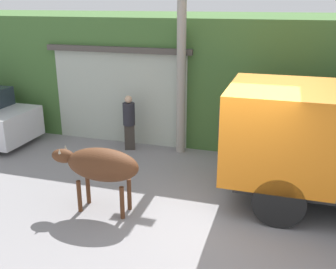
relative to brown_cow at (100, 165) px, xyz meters
The scene contains 6 objects.
ground_plane 2.63m from the brown_cow, ahead, with size 60.00×60.00×0.00m, color gray.
hillside_embankment 7.58m from the brown_cow, 71.42° to the left, with size 32.00×6.38×3.65m.
building_backdrop 5.32m from the brown_cow, 104.18° to the left, with size 4.41×2.70×2.86m.
brown_cow is the anchor object (origin of this frame).
pedestrian_on_hill 3.51m from the brown_cow, 103.10° to the left, with size 0.45×0.45×1.59m.
utility_pole 4.09m from the brown_cow, 79.82° to the left, with size 0.90×0.25×5.22m.
Camera 1 is at (0.98, -6.86, 4.11)m, focal length 42.00 mm.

